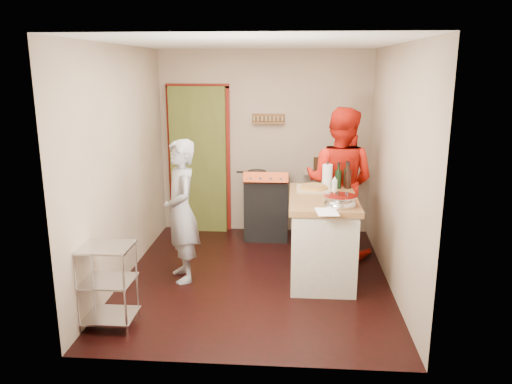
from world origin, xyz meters
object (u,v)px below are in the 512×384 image
(island, at_px, (322,235))
(person_red, at_px, (339,182))
(person_stripe, at_px, (181,211))
(stove, at_px, (267,206))
(wire_shelving, at_px, (107,282))

(island, bearing_deg, person_red, 72.50)
(person_stripe, relative_size, person_red, 0.85)
(person_red, bearing_deg, person_stripe, 50.60)
(stove, relative_size, person_stripe, 0.63)
(wire_shelving, xyz_separation_m, person_red, (2.28, 2.09, 0.50))
(wire_shelving, distance_m, person_red, 3.13)
(person_stripe, bearing_deg, wire_shelving, -46.99)
(stove, relative_size, person_red, 0.53)
(wire_shelving, bearing_deg, person_stripe, 67.69)
(person_stripe, distance_m, person_red, 2.07)
(wire_shelving, relative_size, person_red, 0.42)
(stove, height_order, island, island)
(stove, height_order, wire_shelving, stove)
(wire_shelving, xyz_separation_m, island, (2.03, 1.30, 0.06))
(wire_shelving, distance_m, island, 2.41)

